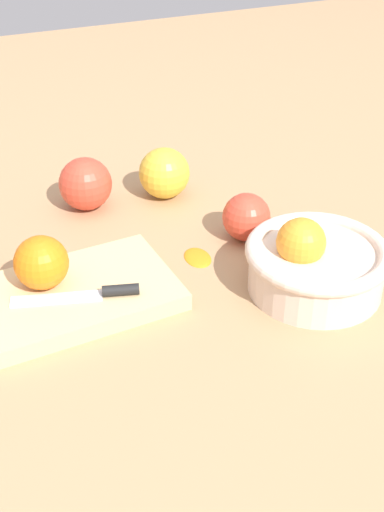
{
  "coord_description": "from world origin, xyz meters",
  "views": [
    {
      "loc": [
        0.25,
        0.71,
        0.53
      ],
      "look_at": [
        -0.04,
        0.04,
        0.04
      ],
      "focal_mm": 48.53,
      "sensor_mm": 36.0,
      "label": 1
    }
  ],
  "objects": [
    {
      "name": "citrus_peel",
      "position": [
        -0.07,
        -0.01,
        0.0
      ],
      "size": [
        0.04,
        0.05,
        0.01
      ],
      "primitive_type": "ellipsoid",
      "rotation": [
        0.0,
        0.0,
        1.49
      ],
      "color": "orange",
      "rests_on": "ground_plane"
    },
    {
      "name": "ground_plane",
      "position": [
        0.0,
        0.0,
        0.0
      ],
      "size": [
        2.4,
        2.4,
        0.0
      ],
      "primitive_type": "plane",
      "color": "tan"
    },
    {
      "name": "apple_front_left",
      "position": [
        -0.15,
        -0.03,
        0.03
      ],
      "size": [
        0.07,
        0.07,
        0.07
      ],
      "primitive_type": "sphere",
      "color": "#D6422D",
      "rests_on": "ground_plane"
    },
    {
      "name": "cutting_board",
      "position": [
        0.11,
        0.02,
        0.01
      ],
      "size": [
        0.25,
        0.18,
        0.02
      ],
      "primitive_type": "cube",
      "rotation": [
        0.0,
        0.0,
        0.07
      ],
      "color": "#DBB77F",
      "rests_on": "ground_plane"
    },
    {
      "name": "apple_front_right_2",
      "position": [
        0.03,
        -0.21,
        0.04
      ],
      "size": [
        0.08,
        0.08,
        0.08
      ],
      "primitive_type": "sphere",
      "color": "#D6422D",
      "rests_on": "ground_plane"
    },
    {
      "name": "orange_on_board",
      "position": [
        0.15,
        0.0,
        0.06
      ],
      "size": [
        0.07,
        0.07,
        0.07
      ],
      "primitive_type": "sphere",
      "color": "orange",
      "rests_on": "cutting_board"
    },
    {
      "name": "bowl",
      "position": [
        -0.17,
        0.11,
        0.04
      ],
      "size": [
        0.18,
        0.18,
        0.1
      ],
      "color": "beige",
      "rests_on": "ground_plane"
    },
    {
      "name": "apple_front_left_2",
      "position": [
        -0.09,
        -0.2,
        0.04
      ],
      "size": [
        0.08,
        0.08,
        0.08
      ],
      "primitive_type": "sphere",
      "color": "gold",
      "rests_on": "ground_plane"
    },
    {
      "name": "knife",
      "position": [
        0.1,
        0.05,
        0.03
      ],
      "size": [
        0.15,
        0.06,
        0.01
      ],
      "color": "silver",
      "rests_on": "cutting_board"
    }
  ]
}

